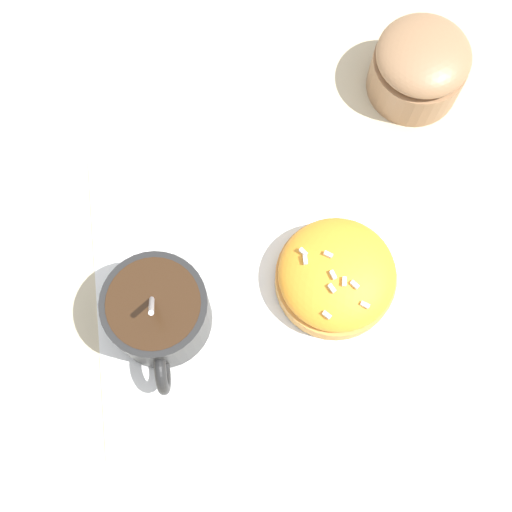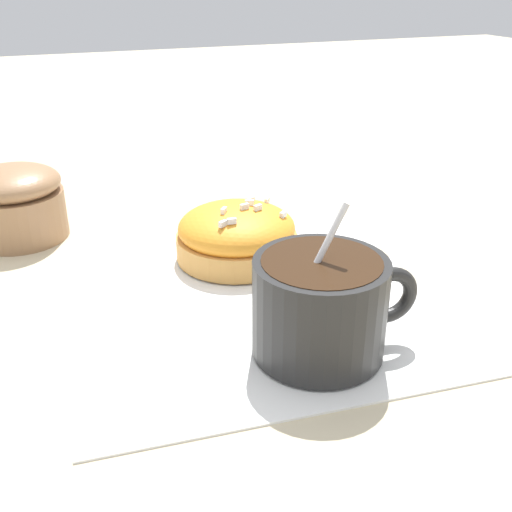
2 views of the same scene
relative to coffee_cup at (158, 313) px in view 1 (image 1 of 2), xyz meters
The scene contains 5 objects.
ground_plane 0.09m from the coffee_cup, 169.20° to the right, with size 3.00×3.00×0.00m, color #C6B793.
paper_napkin 0.09m from the coffee_cup, 169.20° to the right, with size 0.28×0.28×0.00m.
coffee_cup is the anchor object (origin of this frame).
frosted_pastry 0.15m from the coffee_cup, behind, with size 0.10×0.10×0.05m.
sugar_bowl 0.31m from the coffee_cup, 147.29° to the right, with size 0.08×0.08×0.07m.
Camera 1 is at (0.03, 0.14, 0.58)m, focal length 50.00 mm.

